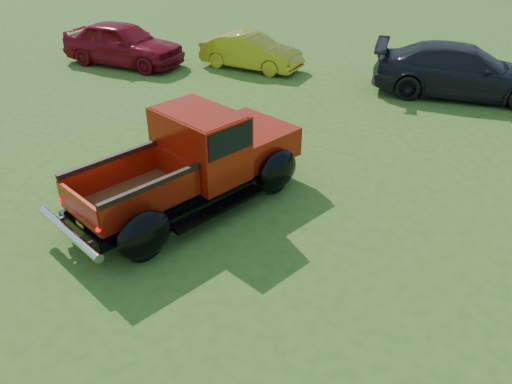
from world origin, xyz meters
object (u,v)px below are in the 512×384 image
pickup_truck (201,158)px  show_car_red (123,43)px  show_car_yellow (251,52)px  show_car_grey (462,71)px

pickup_truck → show_car_red: pickup_truck is taller
show_car_red → show_car_yellow: bearing=-72.2°
show_car_red → show_car_grey: show_car_red is taller
pickup_truck → show_car_red: size_ratio=1.18×
show_car_red → show_car_grey: (11.32, 0.95, -0.00)m
pickup_truck → show_car_grey: (4.49, 8.25, -0.11)m
pickup_truck → show_car_red: (-6.83, 7.30, -0.11)m
show_car_red → show_car_grey: size_ratio=0.85×
show_car_yellow → show_car_grey: 6.91m
pickup_truck → show_car_yellow: 8.85m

